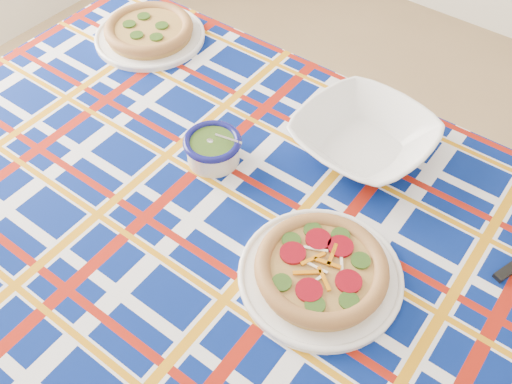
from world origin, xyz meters
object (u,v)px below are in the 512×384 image
Objects in this scene: main_focaccia_plate at (321,269)px; pesto_bowl at (213,147)px; dining_table at (241,246)px; serving_bowl at (364,137)px.

pesto_bowl is (-0.35, 0.11, 0.01)m from main_focaccia_plate.
pesto_bowl is (-0.15, 0.10, 0.12)m from dining_table.
main_focaccia_plate is at bearing -17.76° from pesto_bowl.
dining_table is at bearing -104.78° from serving_bowl.
serving_bowl is (-0.11, 0.33, 0.01)m from main_focaccia_plate.
dining_table is at bearing -33.51° from pesto_bowl.
dining_table is 0.22m from main_focaccia_plate.
main_focaccia_plate is (0.19, -0.01, 0.11)m from dining_table.
pesto_bowl is at bearing 145.80° from dining_table.
main_focaccia_plate is at bearing -3.36° from dining_table.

